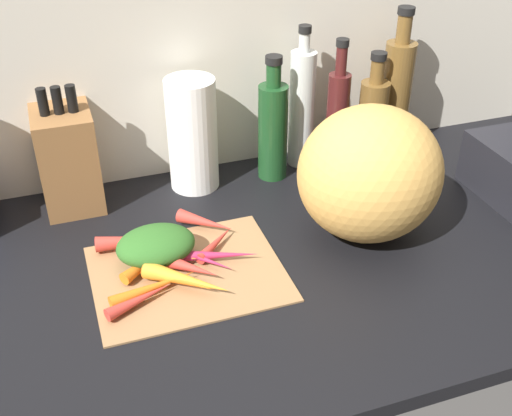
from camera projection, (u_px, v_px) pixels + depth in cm
name	position (u px, v px, depth cm)	size (l,w,h in cm)	color
ground_plane	(267.00, 259.00, 123.23)	(170.00, 80.00, 3.00)	black
wall_back	(207.00, 39.00, 136.66)	(170.00, 3.00, 60.00)	beige
cutting_board	(188.00, 273.00, 116.68)	(34.46, 28.04, 0.80)	#997047
carrot_0	(216.00, 243.00, 121.99)	(2.10, 2.10, 11.76)	red
carrot_1	(213.00, 255.00, 118.28)	(2.54, 2.54, 16.99)	#B2264C
carrot_2	(141.00, 240.00, 121.86)	(3.04, 3.04, 17.04)	red
carrot_3	(167.00, 253.00, 118.64)	(2.78, 2.78, 11.83)	orange
carrot_4	(205.00, 222.00, 127.25)	(2.84, 2.84, 12.05)	red
carrot_5	(187.00, 280.00, 111.62)	(3.38, 3.38, 16.21)	orange
carrot_6	(195.00, 256.00, 118.32)	(2.36, 2.36, 16.29)	#B2264C
carrot_7	(185.00, 266.00, 114.99)	(3.32, 3.32, 13.20)	red
carrot_8	(154.00, 287.00, 110.77)	(2.45, 2.45, 16.07)	orange
carrot_9	(178.00, 279.00, 111.96)	(3.27, 3.27, 13.35)	orange
carrot_10	(140.00, 299.00, 108.18)	(2.28, 2.28, 12.57)	red
carrot_11	(150.00, 260.00, 117.23)	(2.40, 2.40, 13.54)	orange
carrot_greens_pile	(156.00, 245.00, 117.89)	(14.70, 11.31, 6.22)	#2D6023
winter_squash	(370.00, 174.00, 121.34)	(28.01, 26.45, 26.61)	gold
knife_block	(68.00, 158.00, 131.66)	(11.67, 14.54, 26.87)	brown
paper_towel_roll	(192.00, 135.00, 137.19)	(10.77, 10.77, 25.03)	white
bottle_0	(273.00, 128.00, 141.14)	(6.62, 6.62, 28.48)	#19421E
bottle_1	(302.00, 107.00, 144.99)	(5.82, 5.82, 33.03)	silver
bottle_2	(337.00, 116.00, 145.38)	(5.12, 5.12, 30.35)	#471919
bottle_3	(372.00, 118.00, 148.20)	(6.75, 6.75, 26.57)	brown
bottle_4	(396.00, 95.00, 150.02)	(7.13, 7.13, 35.19)	brown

